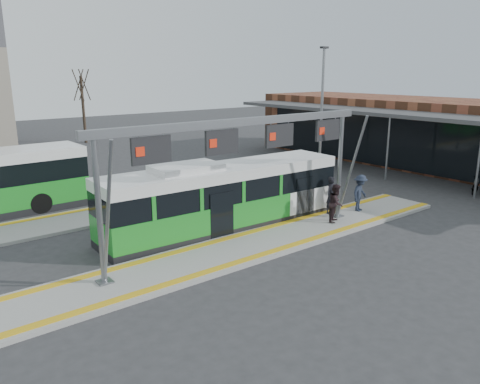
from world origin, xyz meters
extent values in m
plane|color=#2D2D30|center=(0.00, 0.00, 0.00)|extent=(120.00, 120.00, 0.00)
cube|color=gray|center=(0.00, 0.00, 0.07)|extent=(22.00, 3.00, 0.15)
cube|color=gray|center=(-4.00, 8.00, 0.07)|extent=(20.00, 3.00, 0.15)
cube|color=gold|center=(0.00, 1.15, 0.16)|extent=(22.00, 0.35, 0.02)
cube|color=gold|center=(0.00, -1.15, 0.16)|extent=(22.00, 0.35, 0.02)
cube|color=gold|center=(-4.00, 9.15, 0.16)|extent=(20.00, 0.35, 0.02)
cylinder|color=slate|center=(-6.50, 0.30, 2.67)|extent=(0.20, 0.20, 5.05)
cube|color=slate|center=(-6.50, 0.30, 0.18)|extent=(0.50, 0.50, 0.06)
cylinder|color=slate|center=(-6.50, -0.40, 2.67)|extent=(0.12, 1.46, 4.90)
cylinder|color=slate|center=(5.50, 0.30, 2.67)|extent=(0.20, 0.20, 5.05)
cube|color=slate|center=(5.50, 0.30, 0.18)|extent=(0.50, 0.50, 0.06)
cylinder|color=slate|center=(5.50, -0.40, 2.67)|extent=(0.12, 1.46, 4.90)
cube|color=slate|center=(-0.50, 0.30, 5.20)|extent=(13.00, 0.25, 0.30)
cube|color=black|center=(-4.50, 0.30, 4.50)|extent=(1.50, 0.12, 0.95)
cube|color=red|center=(-4.95, 0.23, 4.50)|extent=(0.32, 0.02, 0.32)
cube|color=black|center=(-1.50, 0.30, 4.50)|extent=(1.50, 0.12, 0.95)
cube|color=red|center=(-1.95, 0.23, 4.50)|extent=(0.32, 0.02, 0.32)
cube|color=black|center=(1.50, 0.30, 4.50)|extent=(1.50, 0.12, 0.95)
cube|color=red|center=(1.05, 0.23, 4.50)|extent=(0.32, 0.02, 0.32)
cube|color=black|center=(4.50, 0.30, 4.50)|extent=(1.50, 0.12, 0.95)
cube|color=red|center=(4.05, 0.23, 4.50)|extent=(0.32, 0.02, 0.32)
cube|color=brown|center=(22.00, 4.00, 2.50)|extent=(8.00, 32.00, 5.00)
cube|color=black|center=(17.80, 4.00, 2.00)|extent=(0.15, 28.00, 3.60)
cube|color=#3F3F42|center=(16.50, 4.00, 4.30)|extent=(4.00, 30.00, 0.25)
cylinder|color=slate|center=(14.80, -2.00, 2.15)|extent=(0.14, 0.14, 4.30)
cylinder|color=slate|center=(14.80, 4.00, 2.15)|extent=(0.14, 0.14, 4.30)
cylinder|color=slate|center=(14.80, 10.00, 2.15)|extent=(0.14, 0.14, 4.30)
cube|color=black|center=(0.38, 2.71, 0.17)|extent=(11.90, 2.97, 0.34)
cube|color=#1D8625|center=(0.38, 2.71, 0.91)|extent=(11.90, 2.97, 1.13)
cube|color=black|center=(0.38, 2.71, 1.97)|extent=(11.90, 2.89, 0.98)
cube|color=white|center=(0.38, 2.71, 2.71)|extent=(11.90, 2.97, 0.49)
cube|color=orange|center=(6.27, 2.49, 2.61)|extent=(0.12, 1.76, 0.28)
cube|color=white|center=(-1.59, 2.79, 3.10)|extent=(3.02, 1.87, 0.30)
cylinder|color=black|center=(-3.80, 1.77, 0.49)|extent=(1.00, 0.33, 0.98)
cylinder|color=black|center=(-3.71, 3.98, 0.49)|extent=(1.00, 0.33, 0.98)
cylinder|color=black|center=(3.88, 1.47, 0.49)|extent=(1.00, 0.33, 0.98)
cylinder|color=black|center=(3.96, 3.68, 0.49)|extent=(1.00, 0.33, 0.98)
cylinder|color=black|center=(-5.68, 10.44, 0.54)|extent=(1.09, 0.35, 1.08)
cylinder|color=black|center=(-5.74, 12.89, 0.54)|extent=(1.09, 0.35, 1.08)
imported|color=black|center=(5.69, 0.87, 1.09)|extent=(0.69, 0.46, 1.87)
imported|color=black|center=(4.81, -0.16, 1.06)|extent=(1.11, 1.03, 1.82)
imported|color=#1E2637|center=(7.15, 0.25, 1.09)|extent=(1.35, 0.98, 1.88)
imported|color=gray|center=(15.90, -1.50, 0.51)|extent=(1.77, 0.87, 1.02)
cylinder|color=#382B21|center=(5.09, 32.93, 3.32)|extent=(0.28, 0.28, 6.64)
cylinder|color=slate|center=(9.28, 5.00, 4.21)|extent=(0.16, 0.16, 8.42)
cube|color=black|center=(9.28, 5.00, 8.42)|extent=(0.50, 0.25, 0.12)
camera|label=1|loc=(-11.94, -14.05, 7.15)|focal=35.00mm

